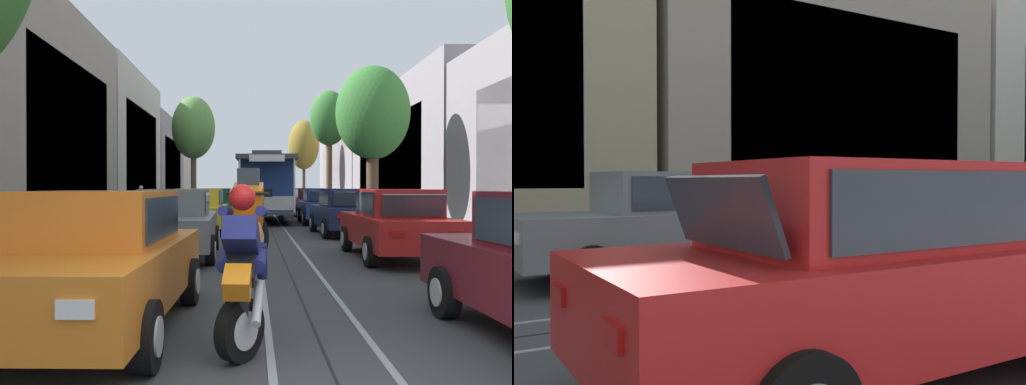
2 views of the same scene
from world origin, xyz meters
TOP-DOWN VIEW (x-y plane):
  - ground_plane at (0.00, 25.40)m, footprint 160.00×160.00m
  - trolley_track_rails at (0.00, 29.75)m, footprint 1.14×71.50m
  - building_facade_left at (-10.26, 29.51)m, footprint 5.99×63.20m
  - building_facade_right at (10.02, 34.29)m, footprint 4.95×63.20m
  - parked_car_orange_near_left at (-2.48, 2.44)m, footprint 2.07×4.39m
  - parked_car_grey_second_left at (-2.52, 8.72)m, footprint 2.11×4.41m
  - parked_car_yellow_mid_left at (-2.58, 14.87)m, footprint 2.02×4.37m
  - parked_car_green_fourth_left at (-2.52, 21.17)m, footprint 2.01×4.36m
  - parked_car_red_second_right at (2.57, 8.37)m, footprint 2.00×4.36m
  - parked_car_navy_mid_right at (2.45, 14.30)m, footprint 2.11×4.41m
  - parked_car_blue_fourth_right at (2.42, 20.03)m, footprint 2.04×4.38m
  - parked_car_maroon_fifth_right at (2.54, 26.48)m, footprint 2.12×4.41m
  - parked_car_brown_sixth_right at (2.42, 32.21)m, footprint 2.01×4.37m
  - street_tree_kerb_left_second at (-4.57, 30.58)m, footprint 2.83×2.95m
  - street_tree_kerb_right_second at (4.39, 18.63)m, footprint 3.14×2.77m
  - street_tree_kerb_right_mid at (4.40, 31.29)m, footprint 2.57×2.35m
  - street_tree_kerb_right_fourth at (4.15, 46.05)m, footprint 2.90×3.04m
  - cable_car_trolley at (-0.00, 22.44)m, footprint 2.80×9.17m
  - motorcycle_with_rider at (-0.78, 1.75)m, footprint 0.55×1.84m
  - pedestrian_on_left_pavement at (-6.70, 24.53)m, footprint 0.55×0.42m
  - fire_hydrant at (-4.00, 11.78)m, footprint 0.40×0.22m

SIDE VIEW (x-z plane):
  - ground_plane at x=0.00m, z-range 0.00..0.00m
  - trolley_track_rails at x=0.00m, z-range 0.00..0.01m
  - fire_hydrant at x=-4.00m, z-range 0.00..0.84m
  - parked_car_orange_near_left at x=-2.48m, z-range 0.01..1.59m
  - parked_car_grey_second_left at x=-2.52m, z-range 0.01..1.59m
  - parked_car_yellow_mid_left at x=-2.58m, z-range 0.01..1.59m
  - parked_car_green_fourth_left at x=-2.52m, z-range 0.01..1.59m
  - parked_car_red_second_right at x=2.57m, z-range 0.01..1.59m
  - parked_car_navy_mid_right at x=2.45m, z-range 0.01..1.59m
  - parked_car_blue_fourth_right at x=2.42m, z-range 0.01..1.59m
  - parked_car_maroon_fifth_right at x=2.54m, z-range 0.01..1.59m
  - parked_car_brown_sixth_right at x=2.42m, z-range 0.01..1.59m
  - motorcycle_with_rider at x=-0.78m, z-range 0.04..1.88m
  - pedestrian_on_left_pavement at x=-6.70m, z-range 0.11..1.84m
  - cable_car_trolley at x=0.00m, z-range 0.02..3.30m
  - building_facade_left at x=-10.26m, z-range -0.32..8.50m
  - building_facade_right at x=10.02m, z-range -0.93..9.93m
  - street_tree_kerb_right_second at x=4.39m, z-range 1.33..8.12m
  - street_tree_kerb_left_second at x=-4.57m, z-range 1.70..9.26m
  - street_tree_kerb_right_fourth at x=4.15m, z-range 1.64..9.66m
  - street_tree_kerb_right_mid at x=4.40m, z-range 2.08..10.16m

